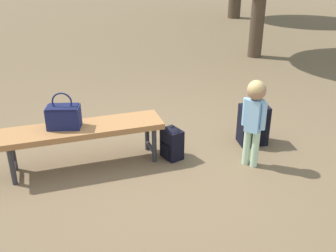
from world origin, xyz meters
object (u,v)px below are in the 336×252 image
object	(u,v)px
handbag	(64,116)
backpack_large	(253,122)
park_bench	(83,131)
backpack_small	(172,142)
child_standing	(255,110)

from	to	relation	value
handbag	backpack_large	distance (m)	2.09
park_bench	handbag	world-z (taller)	handbag
backpack_small	handbag	bearing A→B (deg)	-172.11
backpack_large	backpack_small	distance (m)	1.00
handbag	child_standing	bearing A→B (deg)	-1.30
child_standing	handbag	bearing A→B (deg)	178.70
backpack_large	handbag	bearing A→B (deg)	-167.15
child_standing	backpack_large	distance (m)	0.63
park_bench	backpack_small	size ratio (longest dim) A/B	4.36
backpack_large	park_bench	bearing A→B (deg)	-166.53
park_bench	backpack_large	size ratio (longest dim) A/B	3.14
handbag	park_bench	bearing A→B (deg)	6.02
park_bench	handbag	bearing A→B (deg)	-173.98
child_standing	backpack_small	xyz separation A→B (m)	(-0.80, 0.19, -0.43)
child_standing	backpack_small	distance (m)	0.93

